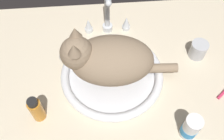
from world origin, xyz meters
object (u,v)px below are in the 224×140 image
(cat, at_px, (106,59))
(amber_bottle, at_px, (36,109))
(metal_jar, at_px, (198,50))
(pill_bottle, at_px, (190,128))
(sink_basin, at_px, (112,74))
(faucet, at_px, (107,15))

(cat, distance_m, amber_bottle, 0.27)
(metal_jar, bearing_deg, pill_bottle, -110.07)
(sink_basin, relative_size, faucet, 1.59)
(amber_bottle, bearing_deg, metal_jar, 19.51)
(pill_bottle, bearing_deg, metal_jar, 69.93)
(metal_jar, relative_size, amber_bottle, 0.61)
(sink_basin, height_order, cat, cat)
(cat, height_order, metal_jar, cat)
(sink_basin, height_order, pill_bottle, pill_bottle)
(sink_basin, bearing_deg, cat, 176.93)
(pill_bottle, bearing_deg, sink_basin, 133.17)
(sink_basin, xyz_separation_m, faucet, (0.00, 0.22, 0.08))
(pill_bottle, bearing_deg, faucet, 115.84)
(cat, height_order, pill_bottle, cat)
(sink_basin, height_order, amber_bottle, amber_bottle)
(faucet, bearing_deg, cat, -95.59)
(faucet, bearing_deg, amber_bottle, -125.19)
(sink_basin, xyz_separation_m, cat, (-0.02, 0.00, 0.09))
(pill_bottle, distance_m, amber_bottle, 0.47)
(faucet, bearing_deg, sink_basin, -90.00)
(sink_basin, distance_m, metal_jar, 0.33)
(cat, bearing_deg, faucet, 84.41)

